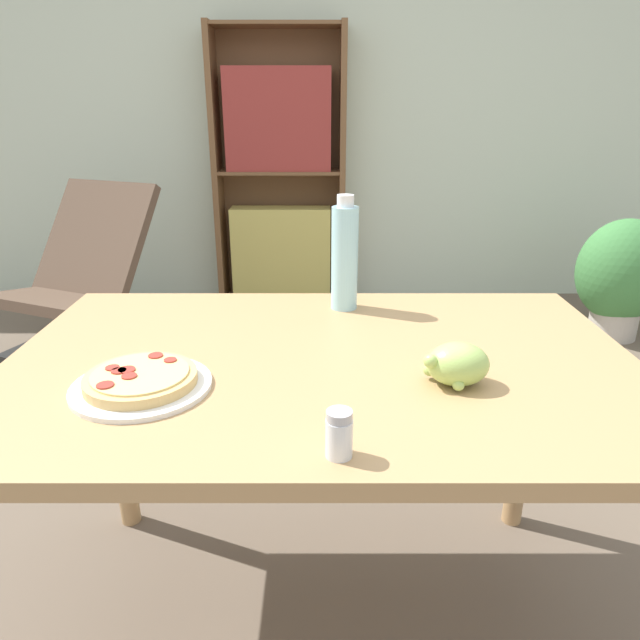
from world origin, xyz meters
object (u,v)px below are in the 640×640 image
at_px(grape_bunch, 459,365).
at_px(bookshelf, 282,184).
at_px(pizza_on_plate, 143,381).
at_px(drink_bottle, 347,257).
at_px(potted_plant_floor, 624,276).
at_px(salt_shaker, 341,434).
at_px(lounge_chair_near, 83,306).

relative_size(grape_bunch, bookshelf, 0.08).
distance_m(pizza_on_plate, grape_bunch, 0.60).
xyz_separation_m(drink_bottle, bookshelf, (-0.32, 2.28, -0.11)).
relative_size(grape_bunch, drink_bottle, 0.44).
xyz_separation_m(grape_bunch, potted_plant_floor, (1.42, 2.07, -0.43)).
relative_size(drink_bottle, salt_shaker, 3.81).
xyz_separation_m(pizza_on_plate, lounge_chair_near, (-0.89, 1.78, -0.48)).
bearing_deg(pizza_on_plate, potted_plant_floor, 45.82).
relative_size(salt_shaker, bookshelf, 0.05).
distance_m(salt_shaker, lounge_chair_near, 2.42).
bearing_deg(drink_bottle, lounge_chair_near, 134.30).
relative_size(lounge_chair_near, potted_plant_floor, 1.36).
relative_size(bookshelf, potted_plant_floor, 2.51).
xyz_separation_m(bookshelf, potted_plant_floor, (1.94, -0.66, -0.42)).
distance_m(lounge_chair_near, bookshelf, 1.45).
bearing_deg(potted_plant_floor, drink_bottle, -134.96).
xyz_separation_m(lounge_chair_near, bookshelf, (0.97, 0.96, 0.49)).
bearing_deg(lounge_chair_near, grape_bunch, -27.07).
bearing_deg(lounge_chair_near, bookshelf, 67.28).
distance_m(salt_shaker, potted_plant_floor, 2.87).
distance_m(grape_bunch, potted_plant_floor, 2.54).
bearing_deg(drink_bottle, grape_bunch, -65.64).
height_order(drink_bottle, bookshelf, bookshelf).
bearing_deg(grape_bunch, pizza_on_plate, -178.14).
height_order(salt_shaker, lounge_chair_near, lounge_chair_near).
distance_m(drink_bottle, bookshelf, 2.31).
height_order(grape_bunch, bookshelf, bookshelf).
distance_m(pizza_on_plate, drink_bottle, 0.63).
bearing_deg(grape_bunch, salt_shaker, -134.15).
bearing_deg(salt_shaker, potted_plant_floor, 54.32).
xyz_separation_m(lounge_chair_near, potted_plant_floor, (2.91, 0.30, 0.08)).
bearing_deg(drink_bottle, bookshelf, 97.98).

